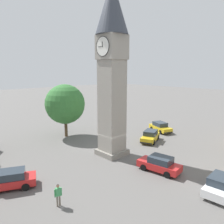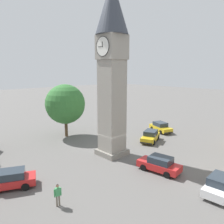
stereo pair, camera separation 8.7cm
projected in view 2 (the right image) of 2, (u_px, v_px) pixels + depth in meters
ground_plane at (112, 154)px, 25.96m from camera, size 200.00×200.00×0.00m
clock_tower at (112, 56)px, 23.87m from camera, size 3.55×3.55×19.24m
car_blue_kerb at (159, 164)px, 21.42m from camera, size 4.32×2.24×1.53m
car_silver_kerb at (221, 185)px, 17.53m from camera, size 2.01×4.23×1.53m
car_red_corner at (150, 136)px, 30.50m from camera, size 3.12×4.46×1.53m
car_white_side at (161, 127)px, 35.34m from camera, size 4.46×3.03×1.53m
car_black_far at (10, 179)px, 18.40m from camera, size 3.28×4.45×1.53m
pedestrian at (58, 193)px, 15.90m from camera, size 0.29×0.55×1.69m
tree at (65, 104)px, 32.15m from camera, size 5.76×5.76×7.73m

